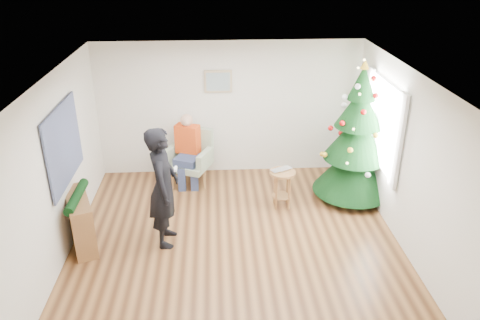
{
  "coord_description": "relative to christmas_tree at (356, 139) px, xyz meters",
  "views": [
    {
      "loc": [
        -0.28,
        -6.03,
        4.2
      ],
      "look_at": [
        0.1,
        0.6,
        1.1
      ],
      "focal_mm": 35.0,
      "sensor_mm": 36.0,
      "label": 1
    }
  ],
  "objects": [
    {
      "name": "laptop",
      "position": [
        -1.3,
        -0.27,
        -0.44
      ],
      "size": [
        0.43,
        0.37,
        0.03
      ],
      "primitive_type": "imported",
      "rotation": [
        0.0,
        0.0,
        0.46
      ],
      "color": "silver",
      "rests_on": "stool"
    },
    {
      "name": "wall_left",
      "position": [
        -4.65,
        -1.29,
        0.18
      ],
      "size": [
        0.0,
        5.0,
        5.0
      ],
      "primitive_type": "plane",
      "rotation": [
        1.57,
        0.0,
        1.57
      ],
      "color": "silver",
      "rests_on": "floor"
    },
    {
      "name": "game_controller",
      "position": [
        -3.01,
        -1.25,
        0.12
      ],
      "size": [
        0.04,
        0.13,
        0.04
      ],
      "primitive_type": "cube",
      "rotation": [
        0.0,
        0.0,
        -0.02
      ],
      "color": "white",
      "rests_on": "standing_man"
    },
    {
      "name": "seated_person",
      "position": [
        -2.95,
        0.72,
        -0.43
      ],
      "size": [
        0.56,
        0.71,
        1.34
      ],
      "rotation": [
        0.0,
        0.0,
        -0.4
      ],
      "color": "navy",
      "rests_on": "armchair"
    },
    {
      "name": "wall_front",
      "position": [
        -2.15,
        -3.79,
        0.18
      ],
      "size": [
        5.0,
        0.0,
        5.0
      ],
      "primitive_type": "plane",
      "rotation": [
        -1.57,
        0.0,
        0.0
      ],
      "color": "silver",
      "rests_on": "floor"
    },
    {
      "name": "console",
      "position": [
        -4.48,
        -1.21,
        -0.72
      ],
      "size": [
        0.64,
        1.04,
        0.8
      ],
      "primitive_type": "cube",
      "rotation": [
        0.0,
        0.0,
        0.36
      ],
      "color": "brown",
      "rests_on": "floor"
    },
    {
      "name": "stool",
      "position": [
        -1.3,
        -0.27,
        -0.78
      ],
      "size": [
        0.45,
        0.45,
        0.67
      ],
      "rotation": [
        0.0,
        0.0,
        0.11
      ],
      "color": "brown",
      "rests_on": "floor"
    },
    {
      "name": "standing_man",
      "position": [
        -3.21,
        -1.22,
        -0.19
      ],
      "size": [
        0.46,
        0.69,
        1.87
      ],
      "primitive_type": "imported",
      "rotation": [
        0.0,
        0.0,
        1.55
      ],
      "color": "black",
      "rests_on": "floor"
    },
    {
      "name": "tapestry",
      "position": [
        -4.61,
        -0.99,
        0.43
      ],
      "size": [
        0.03,
        1.5,
        1.15
      ],
      "primitive_type": "cube",
      "color": "black",
      "rests_on": "wall_left"
    },
    {
      "name": "garland",
      "position": [
        -4.48,
        -1.21,
        -0.3
      ],
      "size": [
        0.14,
        0.9,
        0.14
      ],
      "primitive_type": "cylinder",
      "rotation": [
        1.57,
        0.0,
        0.0
      ],
      "color": "black",
      "rests_on": "console"
    },
    {
      "name": "christmas_tree",
      "position": [
        0.0,
        0.0,
        0.0
      ],
      "size": [
        1.38,
        1.38,
        2.5
      ],
      "rotation": [
        0.0,
        0.0,
        0.28
      ],
      "color": "#3F2816",
      "rests_on": "floor"
    },
    {
      "name": "armchair",
      "position": [
        -2.92,
        0.77,
        -0.75
      ],
      "size": [
        0.97,
        0.95,
        1.02
      ],
      "rotation": [
        0.0,
        0.0,
        -0.4
      ],
      "color": "#90A383",
      "rests_on": "floor"
    },
    {
      "name": "wall_right",
      "position": [
        0.35,
        -1.29,
        0.18
      ],
      "size": [
        0.0,
        5.0,
        5.0
      ],
      "primitive_type": "plane",
      "rotation": [
        1.57,
        0.0,
        -1.57
      ],
      "color": "silver",
      "rests_on": "floor"
    },
    {
      "name": "wall_back",
      "position": [
        -2.15,
        1.21,
        0.18
      ],
      "size": [
        5.0,
        0.0,
        5.0
      ],
      "primitive_type": "plane",
      "rotation": [
        1.57,
        0.0,
        0.0
      ],
      "color": "silver",
      "rests_on": "floor"
    },
    {
      "name": "curtains",
      "position": [
        0.29,
        -0.29,
        0.38
      ],
      "size": [
        0.05,
        1.75,
        1.5
      ],
      "color": "white",
      "rests_on": "wall_right"
    },
    {
      "name": "ceiling",
      "position": [
        -2.15,
        -1.29,
        1.48
      ],
      "size": [
        5.0,
        5.0,
        0.0
      ],
      "primitive_type": "plane",
      "rotation": [
        3.14,
        0.0,
        0.0
      ],
      "color": "white",
      "rests_on": "wall_back"
    },
    {
      "name": "framed_picture",
      "position": [
        -2.35,
        1.18,
        0.73
      ],
      "size": [
        0.52,
        0.05,
        0.42
      ],
      "color": "tan",
      "rests_on": "wall_back"
    },
    {
      "name": "floor",
      "position": [
        -2.15,
        -1.29,
        -1.12
      ],
      "size": [
        5.0,
        5.0,
        0.0
      ],
      "primitive_type": "plane",
      "color": "brown",
      "rests_on": "ground"
    },
    {
      "name": "window_panel",
      "position": [
        0.32,
        -0.29,
        0.38
      ],
      "size": [
        0.04,
        1.3,
        1.4
      ],
      "primitive_type": "cube",
      "color": "white",
      "rests_on": "wall_right"
    }
  ]
}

